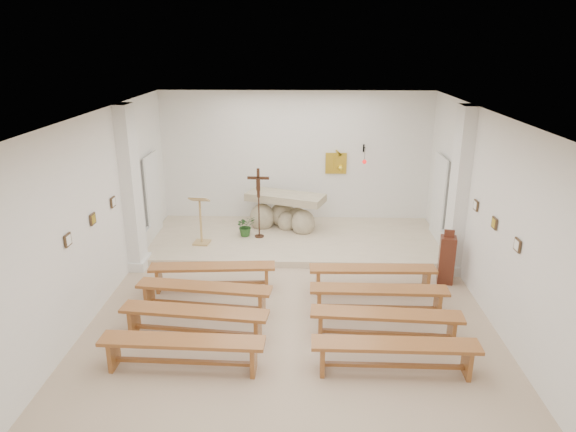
{
  "coord_description": "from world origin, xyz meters",
  "views": [
    {
      "loc": [
        0.2,
        -8.14,
        4.66
      ],
      "look_at": [
        -0.1,
        1.6,
        1.33
      ],
      "focal_mm": 32.0,
      "sensor_mm": 36.0,
      "label": 1
    }
  ],
  "objects_px": {
    "altar": "(285,214)",
    "bench_left_third": "(194,317)",
    "bench_left_front": "(213,271)",
    "bench_left_second": "(204,292)",
    "donation_pedestal": "(447,259)",
    "bench_right_fourth": "(395,351)",
    "bench_right_front": "(372,273)",
    "crucifix_stand": "(259,198)",
    "bench_right_second": "(379,295)",
    "bench_right_third": "(386,320)",
    "lectern": "(200,220)",
    "bench_left_fourth": "(182,347)"
  },
  "relations": [
    {
      "from": "lectern",
      "to": "bench_right_second",
      "type": "bearing_deg",
      "value": -32.27
    },
    {
      "from": "bench_left_fourth",
      "to": "bench_right_fourth",
      "type": "bearing_deg",
      "value": 1.9
    },
    {
      "from": "crucifix_stand",
      "to": "bench_left_third",
      "type": "height_order",
      "value": "crucifix_stand"
    },
    {
      "from": "crucifix_stand",
      "to": "bench_left_front",
      "type": "distance_m",
      "value": 2.72
    },
    {
      "from": "altar",
      "to": "bench_left_second",
      "type": "relative_size",
      "value": 0.84
    },
    {
      "from": "bench_left_front",
      "to": "bench_right_third",
      "type": "height_order",
      "value": "same"
    },
    {
      "from": "bench_left_front",
      "to": "bench_right_fourth",
      "type": "bearing_deg",
      "value": -44.03
    },
    {
      "from": "crucifix_stand",
      "to": "bench_left_third",
      "type": "distance_m",
      "value": 4.39
    },
    {
      "from": "crucifix_stand",
      "to": "bench_right_third",
      "type": "relative_size",
      "value": 0.69
    },
    {
      "from": "altar",
      "to": "bench_left_fourth",
      "type": "height_order",
      "value": "altar"
    },
    {
      "from": "bench_left_front",
      "to": "bench_right_third",
      "type": "relative_size",
      "value": 1.0
    },
    {
      "from": "donation_pedestal",
      "to": "bench_left_front",
      "type": "relative_size",
      "value": 0.46
    },
    {
      "from": "bench_right_second",
      "to": "bench_left_third",
      "type": "xyz_separation_m",
      "value": [
        -3.12,
        -0.87,
        0.0
      ]
    },
    {
      "from": "crucifix_stand",
      "to": "bench_left_front",
      "type": "xyz_separation_m",
      "value": [
        -0.7,
        -2.51,
        -0.75
      ]
    },
    {
      "from": "bench_left_fourth",
      "to": "bench_right_fourth",
      "type": "height_order",
      "value": "same"
    },
    {
      "from": "bench_right_front",
      "to": "bench_left_third",
      "type": "xyz_separation_m",
      "value": [
        -3.12,
        -1.75,
        0.0
      ]
    },
    {
      "from": "lectern",
      "to": "bench_left_second",
      "type": "height_order",
      "value": "lectern"
    },
    {
      "from": "donation_pedestal",
      "to": "altar",
      "type": "bearing_deg",
      "value": 152.44
    },
    {
      "from": "bench_right_third",
      "to": "altar",
      "type": "bearing_deg",
      "value": 113.75
    },
    {
      "from": "lectern",
      "to": "bench_left_second",
      "type": "bearing_deg",
      "value": -72.41
    },
    {
      "from": "bench_left_front",
      "to": "bench_right_second",
      "type": "xyz_separation_m",
      "value": [
        3.12,
        -0.87,
        0.0
      ]
    },
    {
      "from": "altar",
      "to": "donation_pedestal",
      "type": "xyz_separation_m",
      "value": [
        3.36,
        -2.7,
        -0.03
      ]
    },
    {
      "from": "donation_pedestal",
      "to": "bench_right_front",
      "type": "bearing_deg",
      "value": -151.98
    },
    {
      "from": "bench_left_second",
      "to": "bench_left_third",
      "type": "bearing_deg",
      "value": -83.27
    },
    {
      "from": "lectern",
      "to": "bench_left_front",
      "type": "distance_m",
      "value": 2.16
    },
    {
      "from": "bench_right_front",
      "to": "bench_right_third",
      "type": "xyz_separation_m",
      "value": [
        0.0,
        -1.75,
        0.0
      ]
    },
    {
      "from": "bench_right_front",
      "to": "bench_right_fourth",
      "type": "xyz_separation_m",
      "value": [
        0.0,
        -2.62,
        0.0
      ]
    },
    {
      "from": "bench_left_front",
      "to": "bench_right_second",
      "type": "distance_m",
      "value": 3.24
    },
    {
      "from": "donation_pedestal",
      "to": "bench_left_second",
      "type": "distance_m",
      "value": 4.85
    },
    {
      "from": "bench_left_front",
      "to": "bench_right_front",
      "type": "relative_size",
      "value": 1.01
    },
    {
      "from": "bench_left_fourth",
      "to": "altar",
      "type": "bearing_deg",
      "value": 79.25
    },
    {
      "from": "bench_left_second",
      "to": "bench_right_fourth",
      "type": "xyz_separation_m",
      "value": [
        3.12,
        -1.75,
        0.0
      ]
    },
    {
      "from": "bench_left_front",
      "to": "bench_left_second",
      "type": "bearing_deg",
      "value": -93.97
    },
    {
      "from": "altar",
      "to": "bench_left_third",
      "type": "relative_size",
      "value": 0.84
    },
    {
      "from": "donation_pedestal",
      "to": "bench_right_fourth",
      "type": "relative_size",
      "value": 0.46
    },
    {
      "from": "bench_right_third",
      "to": "bench_right_fourth",
      "type": "bearing_deg",
      "value": -86.61
    },
    {
      "from": "crucifix_stand",
      "to": "donation_pedestal",
      "type": "distance_m",
      "value": 4.5
    },
    {
      "from": "crucifix_stand",
      "to": "bench_right_second",
      "type": "relative_size",
      "value": 0.7
    },
    {
      "from": "lectern",
      "to": "bench_left_fourth",
      "type": "relative_size",
      "value": 0.49
    },
    {
      "from": "bench_right_front",
      "to": "bench_left_fourth",
      "type": "height_order",
      "value": "same"
    },
    {
      "from": "lectern",
      "to": "donation_pedestal",
      "type": "distance_m",
      "value": 5.51
    },
    {
      "from": "bench_left_front",
      "to": "bench_right_front",
      "type": "xyz_separation_m",
      "value": [
        3.12,
        0.0,
        0.0
      ]
    },
    {
      "from": "lectern",
      "to": "bench_left_front",
      "type": "xyz_separation_m",
      "value": [
        0.62,
        -2.04,
        -0.35
      ]
    },
    {
      "from": "crucifix_stand",
      "to": "donation_pedestal",
      "type": "height_order",
      "value": "crucifix_stand"
    },
    {
      "from": "lectern",
      "to": "bench_right_front",
      "type": "bearing_deg",
      "value": -22.94
    },
    {
      "from": "altar",
      "to": "bench_left_fourth",
      "type": "relative_size",
      "value": 0.84
    },
    {
      "from": "bench_right_front",
      "to": "bench_right_fourth",
      "type": "relative_size",
      "value": 1.0
    },
    {
      "from": "bench_right_fourth",
      "to": "bench_right_second",
      "type": "bearing_deg",
      "value": 90.75
    },
    {
      "from": "lectern",
      "to": "bench_left_third",
      "type": "bearing_deg",
      "value": -75.12
    },
    {
      "from": "donation_pedestal",
      "to": "bench_right_third",
      "type": "relative_size",
      "value": 0.46
    }
  ]
}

